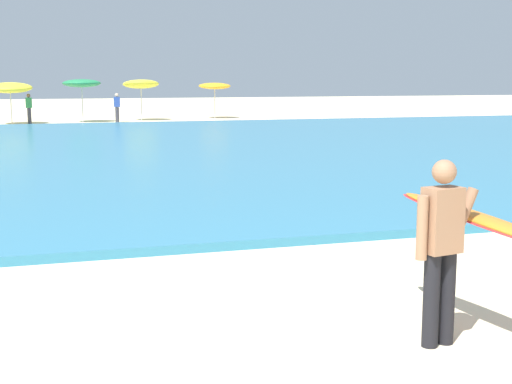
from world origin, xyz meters
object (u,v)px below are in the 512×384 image
at_px(beach_umbrella_5, 215,86).
at_px(beachgoer_near_row_left, 29,108).
at_px(surfer_with_board, 461,234).
at_px(beachgoer_near_row_mid, 117,107).
at_px(beach_umbrella_3, 82,83).
at_px(beach_umbrella_2, 10,88).
at_px(beach_umbrella_4, 141,84).

relative_size(beach_umbrella_5, beachgoer_near_row_left, 1.35).
height_order(surfer_with_board, beachgoer_near_row_mid, surfer_with_board).
xyz_separation_m(surfer_with_board, beach_umbrella_3, (-1.29, 34.86, 1.08)).
relative_size(beach_umbrella_2, beachgoer_near_row_left, 1.44).
bearing_deg(beach_umbrella_5, beach_umbrella_3, -168.00).
bearing_deg(beachgoer_near_row_mid, beach_umbrella_3, 158.65).
xyz_separation_m(surfer_with_board, beachgoer_near_row_mid, (0.49, 34.16, -0.18)).
relative_size(beach_umbrella_4, beachgoer_near_row_left, 1.51).
xyz_separation_m(beach_umbrella_3, beach_umbrella_5, (7.81, 1.66, -0.19)).
bearing_deg(beach_umbrella_2, surfer_with_board, -81.76).
relative_size(surfer_with_board, beach_umbrella_5, 1.10).
bearing_deg(beachgoer_near_row_left, beach_umbrella_4, 13.53).
distance_m(beach_umbrella_3, beach_umbrella_4, 3.40).
distance_m(beach_umbrella_2, beach_umbrella_3, 3.73).
bearing_deg(beach_umbrella_3, beach_umbrella_5, 12.00).
relative_size(beach_umbrella_2, beachgoer_near_row_mid, 1.44).
bearing_deg(beach_umbrella_3, beachgoer_near_row_mid, -21.35).
relative_size(surfer_with_board, beachgoer_near_row_left, 1.50).
bearing_deg(beach_umbrella_4, beach_umbrella_3, -166.56).
bearing_deg(beach_umbrella_5, beachgoer_near_row_left, -167.56).
bearing_deg(beach_umbrella_4, beachgoer_near_row_mid, -135.78).
relative_size(beach_umbrella_3, beachgoer_near_row_mid, 1.48).
height_order(beach_umbrella_5, beachgoer_near_row_mid, beach_umbrella_5).
bearing_deg(beachgoer_near_row_left, surfer_with_board, -83.21).
xyz_separation_m(beach_umbrella_4, beachgoer_near_row_left, (-6.09, -1.47, -1.20)).
distance_m(beach_umbrella_2, beach_umbrella_4, 7.12).
xyz_separation_m(surfer_with_board, beach_umbrella_4, (2.02, 35.65, 1.02)).
xyz_separation_m(beach_umbrella_3, beach_umbrella_4, (3.31, 0.79, -0.06)).
distance_m(surfer_with_board, beach_umbrella_3, 34.90).
distance_m(beach_umbrella_4, beachgoer_near_row_left, 6.38).
xyz_separation_m(beach_umbrella_3, beachgoer_near_row_mid, (1.78, -0.70, -1.26)).
height_order(beach_umbrella_2, beach_umbrella_5, beach_umbrella_2).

